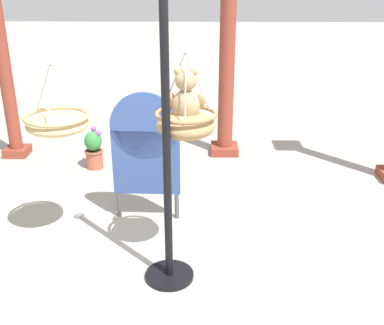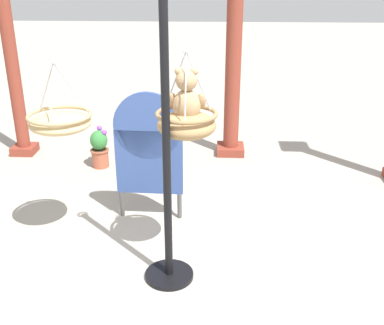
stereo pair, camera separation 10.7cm
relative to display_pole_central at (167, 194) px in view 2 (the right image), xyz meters
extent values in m
plane|color=#A8A093|center=(0.24, -0.04, -0.85)|extent=(40.00, 40.00, 0.00)
cylinder|color=black|center=(0.00, 0.00, 0.45)|extent=(0.07, 0.07, 2.60)
cylinder|color=black|center=(0.00, 0.00, -0.83)|extent=(0.44, 0.44, 0.04)
ellipsoid|color=#A37F51|center=(0.15, 0.25, 0.53)|extent=(0.50, 0.50, 0.22)
torus|color=olive|center=(0.15, 0.25, 0.63)|extent=(0.53, 0.53, 0.04)
ellipsoid|color=silver|center=(0.15, 0.25, 0.55)|extent=(0.44, 0.44, 0.18)
cylinder|color=#B7B7BC|center=(0.25, 0.31, 0.89)|extent=(0.22, 0.13, 0.53)
cylinder|color=#B7B7BC|center=(0.05, 0.31, 0.89)|extent=(0.22, 0.13, 0.53)
cylinder|color=#B7B7BC|center=(0.15, 0.13, 0.89)|extent=(0.01, 0.24, 0.53)
torus|color=#B7B7BC|center=(0.15, 0.25, 1.15)|extent=(0.06, 0.06, 0.01)
ellipsoid|color=tan|center=(0.15, 0.26, 0.69)|extent=(0.23, 0.20, 0.28)
sphere|color=tan|center=(0.15, 0.26, 0.91)|extent=(0.22, 0.22, 0.18)
ellipsoid|color=tan|center=(0.15, 0.33, 0.90)|extent=(0.09, 0.08, 0.06)
sphere|color=black|center=(0.15, 0.35, 0.90)|extent=(0.03, 0.03, 0.03)
sphere|color=tan|center=(0.09, 0.26, 0.98)|extent=(0.07, 0.07, 0.07)
sphere|color=tan|center=(0.21, 0.26, 0.98)|extent=(0.07, 0.07, 0.07)
ellipsoid|color=tan|center=(0.03, 0.29, 0.73)|extent=(0.07, 0.14, 0.18)
ellipsoid|color=tan|center=(0.27, 0.29, 0.73)|extent=(0.07, 0.14, 0.18)
ellipsoid|color=tan|center=(0.09, 0.36, 0.59)|extent=(0.09, 0.16, 0.09)
ellipsoid|color=tan|center=(0.21, 0.36, 0.59)|extent=(0.09, 0.16, 0.09)
ellipsoid|color=tan|center=(-1.06, 0.60, 0.41)|extent=(0.58, 0.58, 0.17)
torus|color=tan|center=(-1.06, 0.60, 0.49)|extent=(0.61, 0.61, 0.04)
cylinder|color=#B7B7BC|center=(-0.94, 0.67, 0.73)|extent=(0.25, 0.15, 0.50)
cylinder|color=#B7B7BC|center=(-1.17, 0.67, 0.73)|extent=(0.25, 0.15, 0.50)
cylinder|color=#B7B7BC|center=(-1.06, 0.47, 0.73)|extent=(0.01, 0.28, 0.50)
torus|color=#B7B7BC|center=(-1.06, 0.60, 0.98)|extent=(0.06, 0.06, 0.01)
cylinder|color=brown|center=(0.64, 3.07, 0.48)|extent=(0.22, 0.22, 2.66)
cube|color=brown|center=(0.64, 3.07, -0.79)|extent=(0.40, 0.40, 0.12)
cylinder|color=brown|center=(-2.45, 2.93, 0.53)|extent=(0.19, 0.19, 2.76)
cube|color=brown|center=(-2.45, 2.93, -0.79)|extent=(0.33, 0.33, 0.12)
cylinder|color=#AD563D|center=(-1.19, 2.48, -0.72)|extent=(0.23, 0.23, 0.26)
torus|color=#9C4E37|center=(-1.19, 2.48, -0.60)|extent=(0.26, 0.26, 0.03)
cylinder|color=#382819|center=(-1.19, 2.48, -0.61)|extent=(0.20, 0.20, 0.03)
ellipsoid|color=#38843D|center=(-1.19, 2.48, -0.46)|extent=(0.24, 0.24, 0.27)
sphere|color=purple|center=(-1.11, 2.47, -0.34)|extent=(0.08, 0.08, 0.08)
sphere|color=purple|center=(-1.19, 2.56, -0.31)|extent=(0.07, 0.07, 0.07)
cylinder|color=#AD563D|center=(-0.24, 2.53, -0.71)|extent=(0.29, 0.29, 0.27)
torus|color=#9C4E37|center=(-0.24, 2.53, -0.58)|extent=(0.32, 0.32, 0.03)
cylinder|color=#382819|center=(-0.24, 2.53, -0.59)|extent=(0.26, 0.26, 0.03)
cone|color=#56934C|center=(-0.24, 2.53, -0.35)|extent=(0.32, 0.32, 0.44)
cube|color=#334C8C|center=(-0.31, 1.10, -0.19)|extent=(0.73, 0.06, 0.72)
cylinder|color=#334C8C|center=(-0.31, 1.10, 0.23)|extent=(0.73, 0.06, 0.73)
cylinder|color=#4C4C4C|center=(-0.63, 1.11, -0.70)|extent=(0.05, 0.05, 0.30)
cylinder|color=#4C4C4C|center=(0.02, 1.09, -0.70)|extent=(0.05, 0.05, 0.30)
camera|label=1|loc=(0.27, -3.57, 1.80)|focal=44.38mm
camera|label=2|loc=(0.38, -3.56, 1.80)|focal=44.38mm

